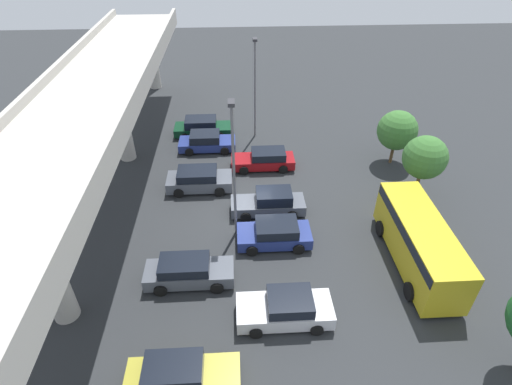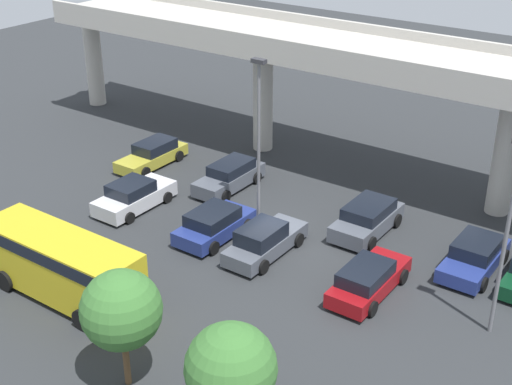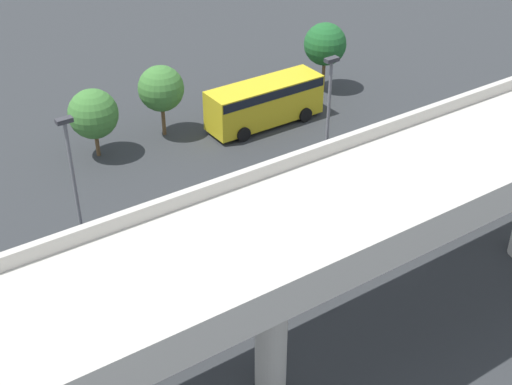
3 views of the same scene
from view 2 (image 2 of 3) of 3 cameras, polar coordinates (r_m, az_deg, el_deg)
name	(u,v)px [view 2 (image 2 of 3)]	position (r m, az deg, el deg)	size (l,w,h in m)	color
ground_plane	(277,245)	(34.69, 1.65, -4.21)	(96.85, 96.85, 0.00)	#2D3033
highway_overpass	(377,66)	(39.84, 9.64, 9.93)	(46.42, 6.18, 8.09)	#BCB7AD
parked_car_0	(153,154)	(43.36, -8.27, 3.03)	(1.97, 4.77, 1.47)	gold
parked_car_1	(134,196)	(38.30, -9.74, -0.27)	(2.18, 4.65, 1.57)	silver
parked_car_2	(230,176)	(39.98, -2.12, 1.32)	(1.97, 4.71, 1.54)	#515660
parked_car_3	(214,224)	(35.05, -3.37, -2.54)	(2.21, 4.37, 1.50)	navy
parked_car_4	(264,241)	(33.52, 0.68, -3.89)	(2.01, 4.80, 1.63)	#515660
parked_car_5	(367,219)	(35.84, 8.90, -2.07)	(2.22, 4.55, 1.56)	#515660
parked_car_6	(368,279)	(31.17, 8.97, -6.88)	(2.05, 4.77, 1.46)	maroon
parked_car_7	(475,256)	(33.91, 17.09, -4.88)	(2.17, 4.59, 1.48)	navy
shuttle_bus	(61,262)	(31.18, -15.35, -5.37)	(7.85, 2.65, 2.87)	gold
lamp_post_near_aisle	(508,225)	(27.98, 19.52, -2.48)	(0.70, 0.35, 8.28)	slate
lamp_post_mid_lot	(259,133)	(34.29, 0.22, 4.79)	(0.70, 0.35, 8.67)	slate
tree_front_centre	(121,310)	(25.12, -10.73, -9.23)	(2.87, 2.87, 4.62)	brown
tree_front_far_right	(231,368)	(22.94, -2.03, -13.87)	(2.97, 2.97, 4.28)	brown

